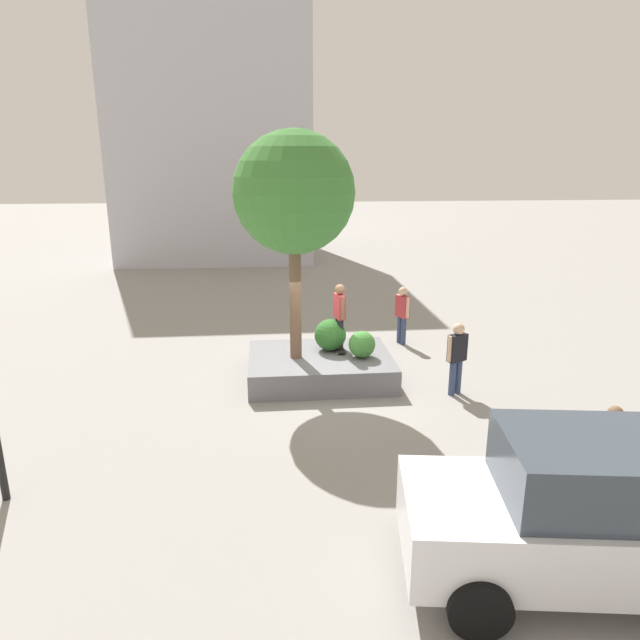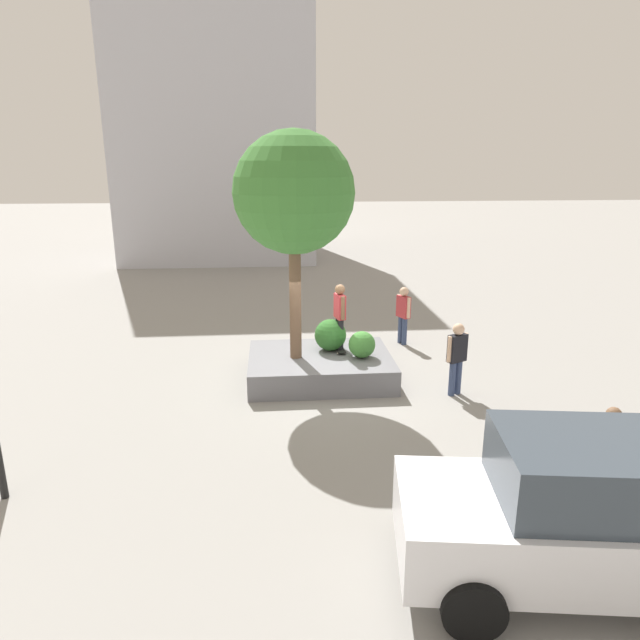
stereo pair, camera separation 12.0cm
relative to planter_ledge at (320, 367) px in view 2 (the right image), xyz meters
The scene contains 12 objects.
ground_plane 0.42m from the planter_ledge, 133.83° to the left, with size 120.00×120.00×0.00m, color gray.
planter_ledge is the anchor object (origin of this frame).
plaza_tree 4.24m from the planter_ledge, ahead, with size 2.77×2.77×5.31m.
boxwood_shrub 0.84m from the planter_ledge, 129.09° to the right, with size 0.80×0.80×0.80m, color #2D6628.
hedge_clump 1.21m from the planter_ledge, 166.39° to the left, with size 0.65×0.65×0.65m, color #3D7A33.
skateboard 0.70m from the planter_ledge, 149.42° to the right, with size 0.27×0.81×0.07m.
skateboarder 1.45m from the planter_ledge, 149.42° to the right, with size 0.27×0.54×1.63m.
police_car 7.77m from the planter_ledge, 109.91° to the left, with size 4.60×2.55×2.04m.
passerby_with_bag 6.85m from the planter_ledge, 127.08° to the left, with size 0.24×0.53×1.56m.
pedestrian_crossing 3.72m from the planter_ledge, 136.57° to the right, with size 0.36×0.54×1.71m.
bystander_watching 3.34m from the planter_ledge, 157.36° to the left, with size 0.53×0.38×1.71m.
plaza_lowrise_south 20.95m from the planter_ledge, 78.78° to the right, with size 9.94×8.62×14.10m, color #B2B2BC.
Camera 2 is at (1.31, 12.74, 5.25)m, focal length 31.42 mm.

